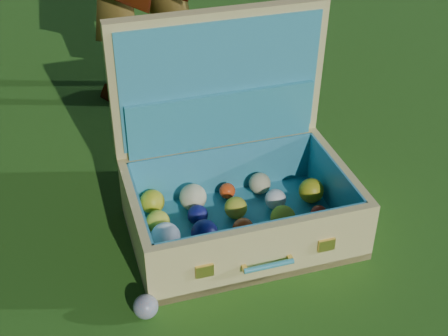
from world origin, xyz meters
TOP-DOWN VIEW (x-y plane):
  - ground at (0.00, 0.00)m, footprint 60.00×60.00m
  - stray_ball at (-0.51, -0.15)m, footprint 0.07×0.07m
  - suitcase at (-0.08, 0.04)m, footprint 0.79×0.68m

SIDE VIEW (x-z plane):
  - ground at x=0.00m, z-range 0.00..0.00m
  - stray_ball at x=-0.51m, z-range 0.00..0.07m
  - suitcase at x=-0.08m, z-range -0.14..0.51m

